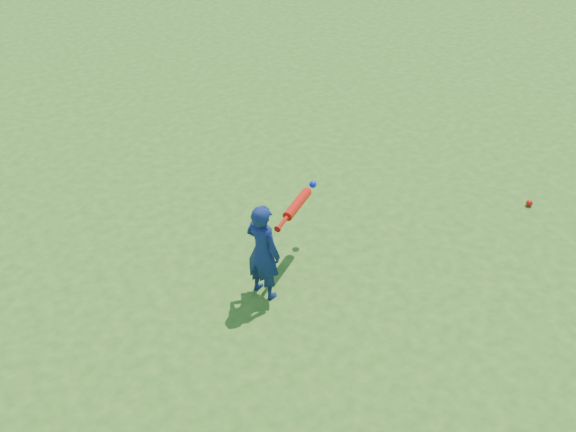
% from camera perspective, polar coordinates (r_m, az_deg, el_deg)
% --- Properties ---
extents(ground, '(80.00, 80.00, 0.00)m').
position_cam_1_polar(ground, '(5.68, -1.38, -7.61)').
color(ground, '#2D6217').
rests_on(ground, ground).
extents(child, '(0.35, 0.41, 0.95)m').
position_cam_1_polar(child, '(5.45, -2.24, -3.18)').
color(child, '#111F4F').
rests_on(child, ground).
extents(ground_ball_red, '(0.07, 0.07, 0.07)m').
position_cam_1_polar(ground_ball_red, '(7.24, 20.66, 1.09)').
color(ground_ball_red, red).
rests_on(ground_ball_red, ground).
extents(bat_swing, '(0.66, 0.53, 0.09)m').
position_cam_1_polar(bat_swing, '(5.80, 0.98, 1.26)').
color(bat_swing, red).
rests_on(bat_swing, ground).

